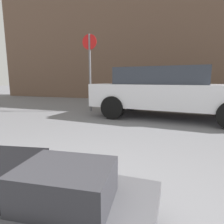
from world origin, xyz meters
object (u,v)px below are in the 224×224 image
object	(u,v)px
luggage_cart	(56,202)
no_parking_sign	(90,65)
parked_car	(168,91)
bollard_kerb_near	(223,101)
suitcase_charcoal_rear_left	(66,184)

from	to	relation	value
luggage_cart	no_parking_sign	size ratio (longest dim) A/B	0.52
parked_car	bollard_kerb_near	world-z (taller)	parked_car
suitcase_charcoal_rear_left	bollard_kerb_near	size ratio (longest dim) A/B	0.82
suitcase_charcoal_rear_left	no_parking_sign	xyz separation A→B (m)	(-2.15, 5.04, 1.12)
luggage_cart	bollard_kerb_near	world-z (taller)	bollard_kerb_near
bollard_kerb_near	no_parking_sign	size ratio (longest dim) A/B	0.27
suitcase_charcoal_rear_left	no_parking_sign	bearing A→B (deg)	107.22
parked_car	no_parking_sign	size ratio (longest dim) A/B	1.73
suitcase_charcoal_rear_left	parked_car	size ratio (longest dim) A/B	0.13
luggage_cart	parked_car	world-z (taller)	parked_car
luggage_cart	suitcase_charcoal_rear_left	world-z (taller)	suitcase_charcoal_rear_left
suitcase_charcoal_rear_left	luggage_cart	bearing A→B (deg)	147.65
suitcase_charcoal_rear_left	bollard_kerb_near	distance (m)	6.99
bollard_kerb_near	no_parking_sign	distance (m)	4.84
suitcase_charcoal_rear_left	no_parking_sign	size ratio (longest dim) A/B	0.22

